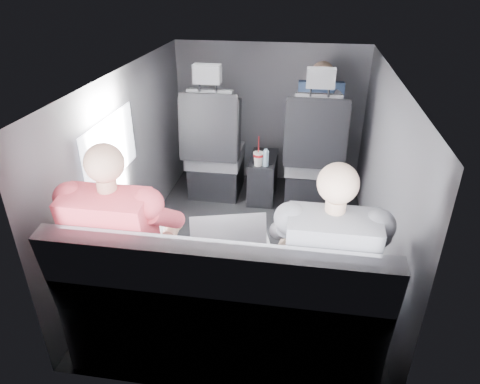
% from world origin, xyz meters
% --- Properties ---
extents(floor, '(2.60, 2.60, 0.00)m').
position_xyz_m(floor, '(0.00, 0.00, 0.00)').
color(floor, black).
rests_on(floor, ground).
extents(ceiling, '(2.60, 2.60, 0.00)m').
position_xyz_m(ceiling, '(0.00, 0.00, 1.35)').
color(ceiling, '#B2B2AD').
rests_on(ceiling, panel_back).
extents(panel_left, '(0.02, 2.60, 1.35)m').
position_xyz_m(panel_left, '(-0.90, 0.00, 0.68)').
color(panel_left, '#56565B').
rests_on(panel_left, floor).
extents(panel_right, '(0.02, 2.60, 1.35)m').
position_xyz_m(panel_right, '(0.90, 0.00, 0.68)').
color(panel_right, '#56565B').
rests_on(panel_right, floor).
extents(panel_front, '(1.80, 0.02, 1.35)m').
position_xyz_m(panel_front, '(0.00, 1.30, 0.68)').
color(panel_front, '#56565B').
rests_on(panel_front, floor).
extents(panel_back, '(1.80, 0.02, 1.35)m').
position_xyz_m(panel_back, '(0.00, -1.30, 0.68)').
color(panel_back, '#56565B').
rests_on(panel_back, floor).
extents(side_window, '(0.02, 0.75, 0.42)m').
position_xyz_m(side_window, '(-0.88, -0.30, 0.90)').
color(side_window, white).
rests_on(side_window, panel_left).
extents(seatbelt, '(0.35, 0.11, 0.59)m').
position_xyz_m(seatbelt, '(0.45, 0.67, 0.80)').
color(seatbelt, black).
rests_on(seatbelt, front_seat_right).
extents(front_seat_left, '(0.52, 0.58, 1.26)m').
position_xyz_m(front_seat_left, '(-0.45, 0.84, 0.40)').
color(front_seat_left, black).
rests_on(front_seat_left, floor).
extents(front_seat_right, '(0.52, 0.58, 1.26)m').
position_xyz_m(front_seat_right, '(0.45, 0.84, 0.40)').
color(front_seat_right, black).
rests_on(front_seat_right, floor).
extents(center_console, '(0.24, 0.48, 0.41)m').
position_xyz_m(center_console, '(0.00, 0.88, 0.20)').
color(center_console, black).
rests_on(center_console, floor).
extents(rear_bench, '(1.60, 0.57, 0.92)m').
position_xyz_m(rear_bench, '(0.00, -1.06, 0.31)').
color(rear_bench, '#58585C').
rests_on(rear_bench, floor).
extents(soda_cup, '(0.09, 0.09, 0.27)m').
position_xyz_m(soda_cup, '(-0.03, 0.70, 0.47)').
color(soda_cup, white).
rests_on(soda_cup, center_console).
extents(water_bottle, '(0.05, 0.05, 0.16)m').
position_xyz_m(water_bottle, '(0.04, 0.70, 0.47)').
color(water_bottle, '#9ABBD1').
rests_on(water_bottle, center_console).
extents(laptop_white, '(0.39, 0.37, 0.27)m').
position_xyz_m(laptop_white, '(-0.59, -0.76, 0.64)').
color(laptop_white, silver).
rests_on(laptop_white, passenger_rear_left).
extents(laptop_silver, '(0.45, 0.44, 0.27)m').
position_xyz_m(laptop_silver, '(0.02, -0.84, 0.64)').
color(laptop_silver, '#B7B7BC').
rests_on(laptop_silver, rear_bench).
extents(laptop_black, '(0.40, 0.40, 0.25)m').
position_xyz_m(laptop_black, '(0.50, -0.81, 0.63)').
color(laptop_black, black).
rests_on(laptop_black, passenger_rear_right).
extents(passenger_rear_left, '(0.52, 0.64, 1.26)m').
position_xyz_m(passenger_rear_left, '(-0.53, -0.97, 0.64)').
color(passenger_rear_left, '#313135').
rests_on(passenger_rear_left, rear_bench).
extents(passenger_rear_right, '(0.51, 0.63, 1.23)m').
position_xyz_m(passenger_rear_right, '(0.51, -0.97, 0.63)').
color(passenger_rear_right, navy).
rests_on(passenger_rear_right, rear_bench).
extents(passenger_front_right, '(0.40, 0.40, 0.80)m').
position_xyz_m(passenger_front_right, '(0.47, 1.10, 0.75)').
color(passenger_front_right, navy).
rests_on(passenger_front_right, front_seat_right).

